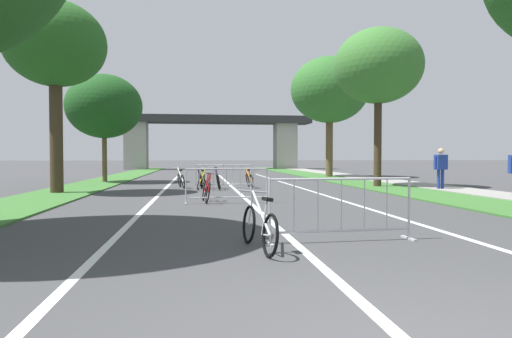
{
  "coord_description": "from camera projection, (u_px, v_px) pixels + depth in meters",
  "views": [
    {
      "loc": [
        -1.55,
        -2.71,
        1.4
      ],
      "look_at": [
        0.15,
        10.35,
        1.03
      ],
      "focal_mm": 31.36,
      "sensor_mm": 36.0,
      "label": 1
    }
  ],
  "objects": [
    {
      "name": "grass_verge_left",
      "position": [
        105.0,
        181.0,
        24.58
      ],
      "size": [
        2.49,
        55.52,
        0.05
      ],
      "primitive_type": "cube",
      "color": "#386B2D",
      "rests_on": "ground"
    },
    {
      "name": "grass_verge_right",
      "position": [
        338.0,
        180.0,
        26.29
      ],
      "size": [
        2.49,
        55.52,
        0.05
      ],
      "primitive_type": "cube",
      "color": "#386B2D",
      "rests_on": "ground"
    },
    {
      "name": "sidewalk_path_right",
      "position": [
        374.0,
        179.0,
        26.58
      ],
      "size": [
        1.94,
        55.52,
        0.08
      ],
      "primitive_type": "cube",
      "color": "gray",
      "rests_on": "ground"
    },
    {
      "name": "lane_stripe_center",
      "position": [
        235.0,
        189.0,
        18.84
      ],
      "size": [
        0.14,
        32.12,
        0.01
      ],
      "primitive_type": "cube",
      "color": "silver",
      "rests_on": "ground"
    },
    {
      "name": "lane_stripe_right_lane",
      "position": [
        304.0,
        189.0,
        19.22
      ],
      "size": [
        0.14,
        32.12,
        0.01
      ],
      "primitive_type": "cube",
      "color": "silver",
      "rests_on": "ground"
    },
    {
      "name": "lane_stripe_left_lane",
      "position": [
        164.0,
        190.0,
        18.46
      ],
      "size": [
        0.14,
        32.12,
        0.01
      ],
      "primitive_type": "cube",
      "color": "silver",
      "rests_on": "ground"
    },
    {
      "name": "overpass_bridge",
      "position": [
        212.0,
        133.0,
        48.29
      ],
      "size": [
        21.35,
        3.37,
        5.76
      ],
      "color": "#2D2D30",
      "rests_on": "ground"
    },
    {
      "name": "tree_left_pine_far",
      "position": [
        55.0,
        46.0,
        16.54
      ],
      "size": [
        3.7,
        3.7,
        7.14
      ],
      "color": "#3D2D1E",
      "rests_on": "ground"
    },
    {
      "name": "tree_left_oak_mid",
      "position": [
        104.0,
        106.0,
        23.59
      ],
      "size": [
        3.96,
        3.96,
        5.73
      ],
      "color": "brown",
      "rests_on": "ground"
    },
    {
      "name": "tree_right_cypress_far",
      "position": [
        378.0,
        67.0,
        20.08
      ],
      "size": [
        3.96,
        3.96,
        7.15
      ],
      "color": "#3D2D1E",
      "rests_on": "ground"
    },
    {
      "name": "tree_right_maple_mid",
      "position": [
        330.0,
        90.0,
        29.54
      ],
      "size": [
        5.13,
        5.13,
        7.99
      ],
      "color": "brown",
      "rests_on": "ground"
    },
    {
      "name": "crowd_barrier_nearest",
      "position": [
        341.0,
        210.0,
        7.31
      ],
      "size": [
        2.48,
        0.57,
        1.05
      ],
      "rotation": [
        0.0,
        0.0,
        0.05
      ],
      "color": "#ADADB2",
      "rests_on": "ground"
    },
    {
      "name": "crowd_barrier_second",
      "position": [
        227.0,
        186.0,
        13.24
      ],
      "size": [
        2.47,
        0.46,
        1.05
      ],
      "rotation": [
        0.0,
        0.0,
        -0.01
      ],
      "color": "#ADADB2",
      "rests_on": "ground"
    },
    {
      "name": "crowd_barrier_third",
      "position": [
        224.0,
        176.0,
        19.4
      ],
      "size": [
        2.48,
        0.58,
        1.05
      ],
      "rotation": [
        0.0,
        0.0,
        -0.06
      ],
      "color": "#ADADB2",
      "rests_on": "ground"
    },
    {
      "name": "bicycle_white_0",
      "position": [
        181.0,
        180.0,
        19.69
      ],
      "size": [
        0.61,
        1.57,
        0.95
      ],
      "rotation": [
        0.0,
        0.0,
        0.21
      ],
      "color": "black",
      "rests_on": "ground"
    },
    {
      "name": "bicycle_red_1",
      "position": [
        206.0,
        190.0,
        13.6
      ],
      "size": [
        0.53,
        1.64,
        0.95
      ],
      "rotation": [
        0.0,
        0.0,
        3.23
      ],
      "color": "black",
      "rests_on": "ground"
    },
    {
      "name": "bicycle_yellow_2",
      "position": [
        202.0,
        181.0,
        18.85
      ],
      "size": [
        0.62,
        1.56,
        0.92
      ],
      "rotation": [
        0.0,
        0.0,
        -0.17
      ],
      "color": "black",
      "rests_on": "ground"
    },
    {
      "name": "bicycle_purple_3",
      "position": [
        218.0,
        180.0,
        18.82
      ],
      "size": [
        0.59,
        1.65,
        1.05
      ],
      "rotation": [
        0.0,
        0.0,
        3.06
      ],
      "color": "black",
      "rests_on": "ground"
    },
    {
      "name": "bicycle_black_4",
      "position": [
        201.0,
        180.0,
        19.66
      ],
      "size": [
        0.47,
        1.65,
        0.91
      ],
      "rotation": [
        0.0,
        0.0,
        -0.05
      ],
      "color": "black",
      "rests_on": "ground"
    },
    {
      "name": "bicycle_silver_5",
      "position": [
        259.0,
        227.0,
        6.65
      ],
      "size": [
        0.48,
        1.68,
        0.88
      ],
      "rotation": [
        0.0,
        0.0,
        0.17
      ],
      "color": "black",
      "rests_on": "ground"
    },
    {
      "name": "bicycle_orange_6",
      "position": [
        250.0,
        180.0,
        19.92
      ],
      "size": [
        0.55,
        1.72,
        0.92
      ],
      "rotation": [
        0.0,
        0.0,
        0.06
      ],
      "color": "black",
      "rests_on": "ground"
    },
    {
      "name": "pedestrian_with_backpack",
      "position": [
        441.0,
        165.0,
        18.21
      ],
      "size": [
        0.62,
        0.35,
        1.73
      ],
      "rotation": [
        0.0,
        0.0,
        3.28
      ],
      "color": "navy",
      "rests_on": "ground"
    }
  ]
}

